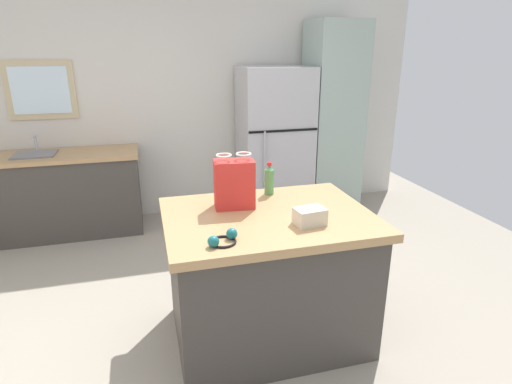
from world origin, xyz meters
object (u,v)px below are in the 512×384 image
at_px(refrigerator, 274,143).
at_px(small_box, 310,216).
at_px(shopping_bag, 234,184).
at_px(bottle, 269,180).
at_px(tall_cabinet, 332,120).
at_px(ear_defenders, 223,239).
at_px(kitchen_island, 268,276).

height_order(refrigerator, small_box, refrigerator).
bearing_deg(shopping_bag, bottle, 32.55).
height_order(shopping_bag, small_box, shopping_bag).
bearing_deg(refrigerator, bottle, -108.86).
bearing_deg(tall_cabinet, ear_defenders, -125.77).
relative_size(shopping_bag, ear_defenders, 1.78).
height_order(shopping_bag, ear_defenders, shopping_bag).
relative_size(kitchen_island, tall_cabinet, 0.60).
bearing_deg(kitchen_island, ear_defenders, -137.36).
bearing_deg(refrigerator, kitchen_island, -108.65).
distance_m(shopping_bag, ear_defenders, 0.56).
bearing_deg(shopping_bag, refrigerator, 65.40).
height_order(refrigerator, ear_defenders, refrigerator).
bearing_deg(shopping_bag, kitchen_island, -44.85).
distance_m(shopping_bag, bottle, 0.36).
height_order(kitchen_island, tall_cabinet, tall_cabinet).
bearing_deg(kitchen_island, shopping_bag, 135.15).
distance_m(refrigerator, tall_cabinet, 0.76).
distance_m(kitchen_island, ear_defenders, 0.68).
distance_m(kitchen_island, tall_cabinet, 2.71).
relative_size(shopping_bag, bottle, 1.54).
bearing_deg(small_box, refrigerator, 77.25).
height_order(small_box, bottle, bottle).
distance_m(kitchen_island, bottle, 0.68).
xyz_separation_m(tall_cabinet, shopping_bag, (-1.64, -2.01, -0.03)).
bearing_deg(ear_defenders, shopping_bag, 70.70).
distance_m(tall_cabinet, ear_defenders, 3.11).
bearing_deg(ear_defenders, tall_cabinet, 54.23).
height_order(small_box, ear_defenders, small_box).
height_order(kitchen_island, bottle, bottle).
relative_size(tall_cabinet, small_box, 12.33).
height_order(kitchen_island, shopping_bag, shopping_bag).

